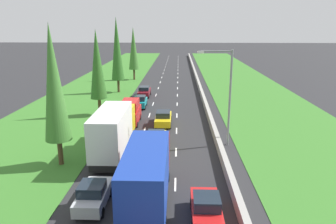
{
  "coord_description": "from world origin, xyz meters",
  "views": [
    {
      "loc": [
        1.92,
        0.41,
        11.09
      ],
      "look_at": [
        0.59,
        39.99,
        0.18
      ],
      "focal_mm": 33.87,
      "sensor_mm": 36.0,
      "label": 1
    }
  ],
  "objects_px": {
    "teal_hatchback_left_lane": "(140,102)",
    "red_hatchback_right_lane": "(206,208)",
    "street_light_mast": "(226,91)",
    "yellow_sedan_centre_lane_fourth": "(163,118)",
    "poplar_tree_fifth": "(133,49)",
    "silver_hatchback_left_lane": "(93,195)",
    "poplar_tree_second": "(54,84)",
    "poplar_tree_third": "(97,65)",
    "white_box_truck_left_lane": "(114,130)",
    "red_van_left_lane": "(131,112)",
    "blue_box_truck_centre_lane": "(148,176)",
    "poplar_tree_fourth": "(117,49)",
    "yellow_sedan_centre_lane": "(156,140)",
    "maroon_sedan_left_lane": "(144,91)"
  },
  "relations": [
    {
      "from": "teal_hatchback_left_lane",
      "to": "yellow_sedan_centre_lane_fourth",
      "type": "distance_m",
      "value": 8.62
    },
    {
      "from": "maroon_sedan_left_lane",
      "to": "poplar_tree_fourth",
      "type": "height_order",
      "value": "poplar_tree_fourth"
    },
    {
      "from": "yellow_sedan_centre_lane_fourth",
      "to": "maroon_sedan_left_lane",
      "type": "relative_size",
      "value": 1.0
    },
    {
      "from": "white_box_truck_left_lane",
      "to": "poplar_tree_fourth",
      "type": "bearing_deg",
      "value": 99.75
    },
    {
      "from": "teal_hatchback_left_lane",
      "to": "yellow_sedan_centre_lane",
      "type": "bearing_deg",
      "value": -77.69
    },
    {
      "from": "teal_hatchback_left_lane",
      "to": "poplar_tree_third",
      "type": "xyz_separation_m",
      "value": [
        -4.66,
        -3.91,
        5.56
      ]
    },
    {
      "from": "red_van_left_lane",
      "to": "street_light_mast",
      "type": "xyz_separation_m",
      "value": [
        9.91,
        -6.45,
        3.83
      ]
    },
    {
      "from": "poplar_tree_second",
      "to": "poplar_tree_fourth",
      "type": "xyz_separation_m",
      "value": [
        -0.6,
        28.97,
        0.54
      ]
    },
    {
      "from": "poplar_tree_second",
      "to": "poplar_tree_fourth",
      "type": "distance_m",
      "value": 28.98
    },
    {
      "from": "teal_hatchback_left_lane",
      "to": "street_light_mast",
      "type": "xyz_separation_m",
      "value": [
        9.72,
        -13.86,
        4.4
      ]
    },
    {
      "from": "poplar_tree_third",
      "to": "street_light_mast",
      "type": "bearing_deg",
      "value": -34.7
    },
    {
      "from": "red_van_left_lane",
      "to": "teal_hatchback_left_lane",
      "type": "xyz_separation_m",
      "value": [
        0.19,
        7.4,
        -0.56
      ]
    },
    {
      "from": "teal_hatchback_left_lane",
      "to": "yellow_sedan_centre_lane_fourth",
      "type": "height_order",
      "value": "teal_hatchback_left_lane"
    },
    {
      "from": "poplar_tree_second",
      "to": "poplar_tree_third",
      "type": "xyz_separation_m",
      "value": [
        -0.4,
        14.89,
        -0.31
      ]
    },
    {
      "from": "poplar_tree_second",
      "to": "poplar_tree_fifth",
      "type": "relative_size",
      "value": 1.06
    },
    {
      "from": "white_box_truck_left_lane",
      "to": "poplar_tree_third",
      "type": "bearing_deg",
      "value": 109.29
    },
    {
      "from": "yellow_sedan_centre_lane",
      "to": "red_van_left_lane",
      "type": "bearing_deg",
      "value": 114.48
    },
    {
      "from": "red_van_left_lane",
      "to": "street_light_mast",
      "type": "bearing_deg",
      "value": -33.08
    },
    {
      "from": "red_van_left_lane",
      "to": "poplar_tree_second",
      "type": "relative_size",
      "value": 0.43
    },
    {
      "from": "yellow_sedan_centre_lane_fourth",
      "to": "poplar_tree_fourth",
      "type": "xyz_separation_m",
      "value": [
        -8.48,
        18.0,
        6.45
      ]
    },
    {
      "from": "white_box_truck_left_lane",
      "to": "yellow_sedan_centre_lane_fourth",
      "type": "relative_size",
      "value": 2.09
    },
    {
      "from": "white_box_truck_left_lane",
      "to": "poplar_tree_fifth",
      "type": "distance_m",
      "value": 39.86
    },
    {
      "from": "yellow_sedan_centre_lane_fourth",
      "to": "poplar_tree_second",
      "type": "distance_m",
      "value": 14.74
    },
    {
      "from": "teal_hatchback_left_lane",
      "to": "street_light_mast",
      "type": "height_order",
      "value": "street_light_mast"
    },
    {
      "from": "poplar_tree_fifth",
      "to": "yellow_sedan_centre_lane",
      "type": "bearing_deg",
      "value": -79.26
    },
    {
      "from": "silver_hatchback_left_lane",
      "to": "street_light_mast",
      "type": "distance_m",
      "value": 15.34
    },
    {
      "from": "poplar_tree_third",
      "to": "red_hatchback_right_lane",
      "type": "bearing_deg",
      "value": -62.43
    },
    {
      "from": "white_box_truck_left_lane",
      "to": "blue_box_truck_centre_lane",
      "type": "bearing_deg",
      "value": -66.09
    },
    {
      "from": "white_box_truck_left_lane",
      "to": "poplar_tree_fourth",
      "type": "height_order",
      "value": "poplar_tree_fourth"
    },
    {
      "from": "silver_hatchback_left_lane",
      "to": "poplar_tree_second",
      "type": "distance_m",
      "value": 9.53
    },
    {
      "from": "poplar_tree_third",
      "to": "poplar_tree_fifth",
      "type": "distance_m",
      "value": 27.03
    },
    {
      "from": "white_box_truck_left_lane",
      "to": "street_light_mast",
      "type": "bearing_deg",
      "value": 13.94
    },
    {
      "from": "white_box_truck_left_lane",
      "to": "poplar_tree_third",
      "type": "relative_size",
      "value": 0.88
    },
    {
      "from": "blue_box_truck_centre_lane",
      "to": "maroon_sedan_left_lane",
      "type": "height_order",
      "value": "blue_box_truck_centre_lane"
    },
    {
      "from": "white_box_truck_left_lane",
      "to": "red_van_left_lane",
      "type": "xyz_separation_m",
      "value": [
        0.11,
        8.94,
        -0.78
      ]
    },
    {
      "from": "red_van_left_lane",
      "to": "street_light_mast",
      "type": "relative_size",
      "value": 0.54
    },
    {
      "from": "poplar_tree_fifth",
      "to": "street_light_mast",
      "type": "height_order",
      "value": "poplar_tree_fifth"
    },
    {
      "from": "red_hatchback_right_lane",
      "to": "poplar_tree_fifth",
      "type": "xyz_separation_m",
      "value": [
        -10.94,
        49.31,
        5.58
      ]
    },
    {
      "from": "blue_box_truck_centre_lane",
      "to": "poplar_tree_fourth",
      "type": "bearing_deg",
      "value": 103.38
    },
    {
      "from": "red_van_left_lane",
      "to": "teal_hatchback_left_lane",
      "type": "height_order",
      "value": "red_van_left_lane"
    },
    {
      "from": "teal_hatchback_left_lane",
      "to": "poplar_tree_third",
      "type": "bearing_deg",
      "value": -140.0
    },
    {
      "from": "street_light_mast",
      "to": "blue_box_truck_centre_lane",
      "type": "bearing_deg",
      "value": -119.52
    },
    {
      "from": "blue_box_truck_centre_lane",
      "to": "poplar_tree_fourth",
      "type": "xyz_separation_m",
      "value": [
        -8.34,
        35.05,
        5.07
      ]
    },
    {
      "from": "poplar_tree_third",
      "to": "street_light_mast",
      "type": "distance_m",
      "value": 17.52
    },
    {
      "from": "silver_hatchback_left_lane",
      "to": "blue_box_truck_centre_lane",
      "type": "distance_m",
      "value": 3.68
    },
    {
      "from": "poplar_tree_fourth",
      "to": "poplar_tree_third",
      "type": "bearing_deg",
      "value": -89.17
    },
    {
      "from": "teal_hatchback_left_lane",
      "to": "red_hatchback_right_lane",
      "type": "bearing_deg",
      "value": -75.08
    },
    {
      "from": "red_hatchback_right_lane",
      "to": "poplar_tree_third",
      "type": "relative_size",
      "value": 0.36
    },
    {
      "from": "poplar_tree_third",
      "to": "poplar_tree_fifth",
      "type": "bearing_deg",
      "value": 88.53
    },
    {
      "from": "red_van_left_lane",
      "to": "yellow_sedan_centre_lane_fourth",
      "type": "xyz_separation_m",
      "value": [
        3.81,
        -0.42,
        -0.59
      ]
    }
  ]
}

